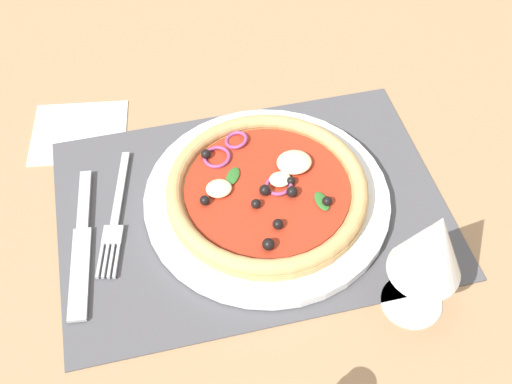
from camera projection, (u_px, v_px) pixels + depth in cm
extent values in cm
cube|color=#9E7A56|center=(251.00, 213.00, 76.24)|extent=(190.00, 140.00, 2.40)
cube|color=#4C4C51|center=(251.00, 206.00, 75.15)|extent=(44.65, 31.23, 0.40)
cylinder|color=white|center=(266.00, 197.00, 74.96)|extent=(28.53, 28.53, 1.29)
cylinder|color=tan|center=(266.00, 191.00, 74.07)|extent=(23.24, 23.24, 1.00)
torus|color=tan|center=(266.00, 186.00, 73.40)|extent=(23.18, 23.18, 1.80)
cylinder|color=#A82D19|center=(266.00, 187.00, 73.57)|extent=(19.05, 19.05, 0.30)
ellipsoid|color=beige|center=(280.00, 179.00, 73.60)|extent=(2.52, 2.27, 0.76)
ellipsoid|color=beige|center=(219.00, 188.00, 72.66)|extent=(2.97, 2.68, 0.89)
ellipsoid|color=beige|center=(294.00, 162.00, 74.92)|extent=(4.13, 3.72, 1.24)
sphere|color=black|center=(291.00, 180.00, 73.34)|extent=(1.02, 1.02, 1.02)
sphere|color=black|center=(205.00, 200.00, 71.43)|extent=(1.13, 1.13, 1.13)
sphere|color=black|center=(265.00, 190.00, 72.26)|extent=(1.27, 1.27, 1.27)
sphere|color=black|center=(206.00, 154.00, 75.77)|extent=(1.17, 1.17, 1.17)
sphere|color=black|center=(292.00, 192.00, 72.10)|extent=(1.29, 1.29, 1.29)
sphere|color=black|center=(268.00, 244.00, 67.59)|extent=(1.34, 1.34, 1.34)
sphere|color=black|center=(327.00, 201.00, 71.36)|extent=(1.13, 1.13, 1.13)
sphere|color=black|center=(260.00, 203.00, 71.22)|extent=(1.09, 1.09, 1.09)
sphere|color=black|center=(278.00, 224.00, 69.35)|extent=(1.18, 1.18, 1.18)
torus|color=#8E3D75|center=(297.00, 162.00, 75.42)|extent=(3.53, 3.45, 1.44)
torus|color=#8E3D75|center=(280.00, 188.00, 72.99)|extent=(3.25, 3.22, 0.97)
torus|color=#8E3D75|center=(233.00, 141.00, 77.59)|extent=(2.93, 2.89, 1.15)
torus|color=#8E3D75|center=(217.00, 157.00, 75.92)|extent=(3.37, 3.35, 0.84)
ellipsoid|color=#2D6B28|center=(233.00, 176.00, 74.14)|extent=(2.61, 3.13, 0.30)
ellipsoid|color=#2D6B28|center=(322.00, 201.00, 71.82)|extent=(1.71, 2.94, 0.30)
cube|color=#B2B5BA|center=(120.00, 188.00, 76.32)|extent=(3.43, 11.07, 0.44)
cube|color=#B2B5BA|center=(113.00, 235.00, 72.03)|extent=(2.72, 2.96, 0.44)
cube|color=#B2B5BA|center=(100.00, 261.00, 69.88)|extent=(1.30, 4.28, 0.44)
cube|color=#B2B5BA|center=(106.00, 261.00, 69.88)|extent=(1.30, 4.28, 0.44)
cube|color=#B2B5BA|center=(111.00, 261.00, 69.89)|extent=(1.30, 4.28, 0.44)
cube|color=#B2B5BA|center=(117.00, 261.00, 69.89)|extent=(1.30, 4.28, 0.44)
cube|color=#B2B5BA|center=(84.00, 200.00, 75.10)|extent=(2.28, 8.49, 0.62)
cube|color=#B2B5BA|center=(80.00, 273.00, 68.94)|extent=(3.35, 11.75, 0.44)
cylinder|color=silver|center=(411.00, 301.00, 67.24)|extent=(6.40, 6.40, 0.40)
cylinder|color=silver|center=(417.00, 286.00, 64.75)|extent=(0.80, 0.80, 6.00)
cone|color=silver|center=(433.00, 245.00, 59.11)|extent=(7.20, 7.20, 8.50)
cone|color=orange|center=(430.00, 252.00, 60.03)|extent=(4.77, 4.77, 5.32)
cube|color=white|center=(79.00, 132.00, 82.77)|extent=(13.51, 12.51, 0.36)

